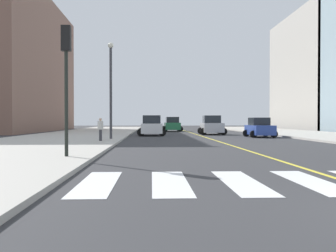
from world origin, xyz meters
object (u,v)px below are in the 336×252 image
at_px(car_blue_third, 260,128).
at_px(street_lamp, 111,82).
at_px(car_silver_second, 212,126).
at_px(car_white_fourth, 152,126).
at_px(pedestrian_walking_west, 100,128).
at_px(car_green_nearest, 172,125).
at_px(traffic_light_far_corner, 66,65).

height_order(car_blue_third, street_lamp, street_lamp).
bearing_deg(car_blue_third, car_silver_second, -63.52).
relative_size(car_white_fourth, pedestrian_walking_west, 2.93).
xyz_separation_m(car_green_nearest, car_silver_second, (3.71, -12.35, 0.03)).
height_order(car_green_nearest, car_silver_second, car_silver_second).
bearing_deg(car_white_fourth, traffic_light_far_corner, -98.36).
relative_size(car_green_nearest, car_blue_third, 1.12).
bearing_deg(car_blue_third, pedestrian_walking_west, 32.12).
distance_m(car_white_fourth, pedestrian_walking_west, 13.06).
bearing_deg(traffic_light_far_corner, car_white_fourth, 82.08).
height_order(car_green_nearest, traffic_light_far_corner, traffic_light_far_corner).
bearing_deg(car_blue_third, street_lamp, 23.17).
xyz_separation_m(traffic_light_far_corner, pedestrian_walking_west, (-0.18, 11.43, -2.72)).
xyz_separation_m(car_white_fourth, pedestrian_walking_west, (-3.52, -12.58, 0.05)).
xyz_separation_m(traffic_light_far_corner, street_lamp, (0.23, 14.37, 0.76)).
height_order(car_green_nearest, car_white_fourth, car_white_fourth).
xyz_separation_m(car_blue_third, car_white_fourth, (-10.07, 3.81, 0.11)).
distance_m(car_silver_second, street_lamp, 16.26).
xyz_separation_m(car_silver_second, pedestrian_walking_west, (-10.16, -15.46, 0.04)).
height_order(traffic_light_far_corner, street_lamp, street_lamp).
relative_size(traffic_light_far_corner, street_lamp, 0.70).
bearing_deg(car_silver_second, pedestrian_walking_west, 58.71).
distance_m(car_blue_third, traffic_light_far_corner, 24.42).
xyz_separation_m(car_blue_third, traffic_light_far_corner, (-13.41, -20.20, 2.89)).
xyz_separation_m(car_silver_second, street_lamp, (-9.75, -12.53, 3.52)).
relative_size(car_blue_third, pedestrian_walking_west, 2.59).
height_order(car_white_fourth, pedestrian_walking_west, car_white_fourth).
bearing_deg(pedestrian_walking_west, car_white_fourth, 148.49).
bearing_deg(traffic_light_far_corner, street_lamp, 89.08).
relative_size(car_silver_second, car_blue_third, 1.16).
distance_m(car_blue_third, pedestrian_walking_west, 16.18).
relative_size(car_blue_third, car_white_fourth, 0.88).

